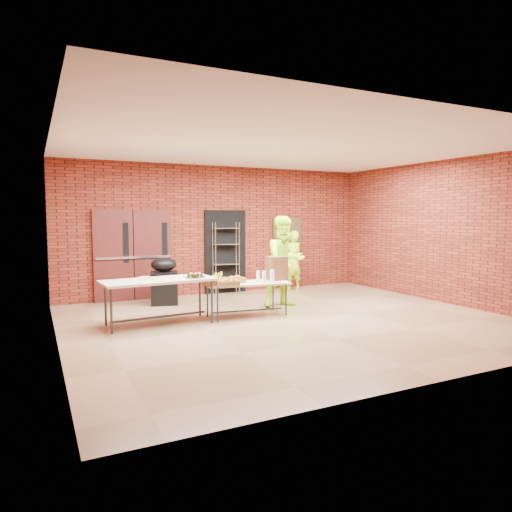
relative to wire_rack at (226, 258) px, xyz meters
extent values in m
cube|color=brown|center=(-0.06, -3.32, -0.92)|extent=(8.00, 7.00, 0.04)
cube|color=silver|center=(-0.06, -3.32, 2.32)|extent=(8.00, 7.00, 0.04)
cube|color=maroon|center=(-0.06, 0.20, 0.70)|extent=(8.00, 0.04, 3.20)
cube|color=maroon|center=(-0.06, -6.84, 0.70)|extent=(8.00, 0.04, 3.20)
cube|color=maroon|center=(-4.08, -3.32, 0.70)|extent=(0.04, 7.00, 3.20)
cube|color=maroon|center=(3.96, -3.32, 0.70)|extent=(0.04, 7.00, 3.20)
cube|color=#421512|center=(-2.71, 0.12, 0.15)|extent=(0.88, 0.08, 2.10)
cube|color=#421512|center=(-1.81, 0.12, 0.15)|extent=(0.88, 0.08, 2.10)
cube|color=black|center=(-2.43, 0.07, 0.45)|extent=(0.12, 0.02, 0.90)
cube|color=black|center=(-1.53, 0.07, 0.45)|extent=(0.12, 0.02, 0.90)
cube|color=#B4B4BB|center=(-2.26, 0.06, 0.10)|extent=(1.70, 0.04, 0.05)
cube|color=black|center=(0.04, 0.14, 0.15)|extent=(1.10, 0.06, 2.10)
cube|color=#47371C|center=(1.84, 0.13, 0.65)|extent=(0.85, 0.04, 0.70)
cube|color=tan|center=(-2.34, -2.50, -0.10)|extent=(2.05, 0.99, 0.04)
cube|color=#323238|center=(-2.34, -2.50, -0.77)|extent=(1.77, 0.19, 0.03)
cylinder|color=#323238|center=(-3.22, -2.17, -0.51)|extent=(0.04, 0.04, 0.77)
cylinder|color=#323238|center=(-1.45, -2.17, -0.51)|extent=(0.04, 0.04, 0.77)
cylinder|color=#323238|center=(-3.22, -2.84, -0.51)|extent=(0.04, 0.04, 0.77)
cylinder|color=#323238|center=(-1.45, -2.84, -0.51)|extent=(0.04, 0.04, 0.77)
cube|color=tan|center=(-0.63, -2.60, -0.25)|extent=(1.70, 0.89, 0.04)
cube|color=#323238|center=(-0.63, -2.60, -0.79)|extent=(1.43, 0.23, 0.03)
cylinder|color=#323238|center=(-1.35, -2.33, -0.58)|extent=(0.03, 0.03, 0.63)
cylinder|color=#323238|center=(0.09, -2.33, -0.58)|extent=(0.03, 0.03, 0.63)
cylinder|color=#323238|center=(-1.35, -2.87, -0.58)|extent=(0.03, 0.03, 0.63)
cylinder|color=#323238|center=(0.09, -2.87, -0.58)|extent=(0.03, 0.03, 0.63)
cube|color=olive|center=(-1.31, -2.65, -0.20)|extent=(0.43, 0.33, 0.07)
cube|color=olive|center=(-0.89, -2.51, -0.20)|extent=(0.40, 0.31, 0.06)
cube|color=olive|center=(-1.15, -2.82, -0.20)|extent=(0.40, 0.31, 0.06)
cylinder|color=#174D14|center=(-1.68, -2.59, -0.07)|extent=(0.36, 0.36, 0.01)
cube|color=white|center=(-2.58, -2.45, -0.05)|extent=(0.17, 0.11, 0.06)
cube|color=brown|center=(0.06, -2.53, 0.00)|extent=(0.36, 0.32, 0.47)
cylinder|color=white|center=(-0.33, -2.72, -0.12)|extent=(0.07, 0.07, 0.22)
cylinder|color=white|center=(-0.20, -2.81, -0.11)|extent=(0.08, 0.08, 0.24)
cylinder|color=white|center=(-0.39, -2.59, -0.12)|extent=(0.07, 0.07, 0.22)
cube|color=black|center=(-1.78, -0.71, -0.53)|extent=(0.67, 0.59, 0.73)
ellipsoid|color=black|center=(-1.78, -0.71, -0.01)|extent=(0.66, 0.60, 0.31)
imported|color=#BDFE1C|center=(1.76, -0.30, -0.11)|extent=(0.61, 0.43, 1.57)
imported|color=#BDFE1C|center=(0.50, -2.09, 0.08)|extent=(0.99, 0.79, 1.95)
camera|label=1|loc=(-4.35, -10.55, 1.05)|focal=32.00mm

